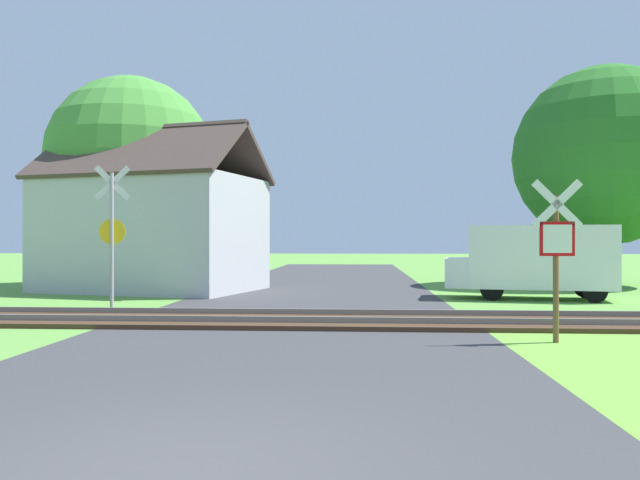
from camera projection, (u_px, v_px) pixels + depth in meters
ground_plane at (173, 477)px, 4.71m from camera, size 160.00×160.00×0.00m
road_asphalt at (228, 406)px, 6.71m from camera, size 7.80×80.00×0.01m
rail_track at (294, 320)px, 13.57m from camera, size 60.00×2.60×0.22m
stop_sign_near at (556, 248)px, 10.85m from camera, size 0.88×0.15×2.86m
crossing_sign_far at (112, 229)px, 15.49m from camera, size 0.86×0.21×3.66m
house at (153, 230)px, 22.30m from camera, size 8.43×6.80×5.92m
tree_left at (131, 160)px, 24.47m from camera, size 6.45×6.45×8.20m
tree_far at (605, 156)px, 24.77m from camera, size 7.11×7.11×8.71m
mail_truck at (534, 259)px, 19.01m from camera, size 5.15×2.67×2.24m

